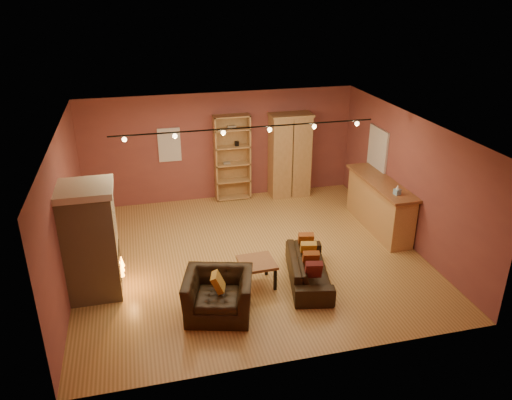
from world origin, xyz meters
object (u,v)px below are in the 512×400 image
object	(u,v)px
loveseat	(309,264)
armchair	(218,288)
fireplace	(91,241)
armoire	(290,155)
bookcase	(232,157)
coffee_table	(257,265)
bar_counter	(379,204)

from	to	relation	value
loveseat	armchair	xyz separation A→B (m)	(-1.85, -0.59, 0.13)
fireplace	armoire	size ratio (longest dim) A/B	0.95
bookcase	coffee_table	xyz separation A→B (m)	(-0.38, -4.21, -0.72)
fireplace	armchair	bearing A→B (deg)	-30.10
bookcase	armoire	world-z (taller)	bookcase
armchair	coffee_table	xyz separation A→B (m)	(0.86, 0.72, -0.08)
bookcase	armchair	bearing A→B (deg)	-104.16
bookcase	armchair	xyz separation A→B (m)	(-1.24, -4.93, -0.64)
bar_counter	loveseat	size ratio (longest dim) A/B	1.28
bookcase	armchair	distance (m)	5.12
bookcase	bar_counter	world-z (taller)	bookcase
armoire	armchair	size ratio (longest dim) A/B	1.70
fireplace	armchair	world-z (taller)	fireplace
fireplace	armoire	xyz separation A→B (m)	(4.82, 3.57, 0.06)
bar_counter	armchair	distance (m)	4.80
loveseat	bookcase	bearing A→B (deg)	19.90
bookcase	coffee_table	bearing A→B (deg)	-95.21
armchair	coffee_table	world-z (taller)	armchair
armoire	bar_counter	size ratio (longest dim) A/B	0.91
armoire	coffee_table	xyz separation A→B (m)	(-1.90, -4.04, -0.69)
bookcase	armoire	distance (m)	1.52
loveseat	armchair	world-z (taller)	armchair
coffee_table	bookcase	bearing A→B (deg)	84.79
loveseat	armchair	distance (m)	1.95
armchair	coffee_table	size ratio (longest dim) A/B	1.91
bookcase	fireplace	bearing A→B (deg)	-131.55
armchair	loveseat	bearing A→B (deg)	33.44
coffee_table	loveseat	bearing A→B (deg)	-7.22
loveseat	coffee_table	world-z (taller)	loveseat
bookcase	coffee_table	size ratio (longest dim) A/B	3.29
bookcase	armoire	size ratio (longest dim) A/B	1.01
fireplace	bookcase	size ratio (longest dim) A/B	0.94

